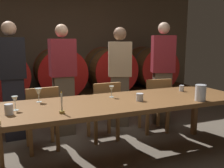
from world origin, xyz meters
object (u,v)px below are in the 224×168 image
object	(u,v)px
chair_left	(42,116)
candle_right	(62,107)
wine_barrel_far_right	(151,67)
wine_glass_left	(15,100)
wine_barrel_right	(109,69)
wine_glass_right	(111,89)
cup_left	(9,109)
chair_center	(104,108)
wine_glass_center	(39,92)
guest_far_left	(12,81)
dining_table	(125,105)
guest_far_right	(162,73)
wine_barrel_left	(3,74)
cup_center	(140,97)
chair_right	(155,103)
wine_barrel_center	(59,72)
pitcher	(201,93)
guest_center_right	(120,76)
cup_right	(182,88)
guest_center_left	(63,80)

from	to	relation	value
chair_left	candle_right	bearing A→B (deg)	92.47
wine_barrel_far_right	wine_glass_left	size ratio (longest dim) A/B	6.46
wine_barrel_right	wine_glass_right	world-z (taller)	wine_barrel_right
wine_barrel_far_right	cup_left	xyz separation A→B (m)	(-3.09, -2.53, -0.02)
cup_left	chair_center	bearing A→B (deg)	32.55
candle_right	cup_left	distance (m)	0.49
wine_barrel_far_right	wine_glass_center	xyz separation A→B (m)	(-2.77, -2.14, 0.04)
wine_barrel_far_right	guest_far_left	bearing A→B (deg)	-159.22
dining_table	guest_far_right	xyz separation A→B (m)	(1.23, 1.07, 0.20)
wine_barrel_left	cup_center	distance (m)	2.93
candle_right	wine_glass_left	xyz separation A→B (m)	(-0.41, 0.28, 0.04)
candle_right	chair_right	bearing A→B (deg)	30.03
wine_barrel_center	wine_glass_left	distance (m)	2.56
wine_barrel_center	wine_glass_right	size ratio (longest dim) A/B	6.66
candle_right	wine_barrel_center	bearing A→B (deg)	79.65
wine_barrel_center	wine_glass_right	bearing A→B (deg)	-84.59
chair_right	pitcher	distance (m)	1.14
dining_table	wine_barrel_center	bearing A→B (deg)	97.12
wine_glass_left	cup_center	xyz separation A→B (m)	(1.34, -0.12, -0.06)
guest_center_right	candle_right	xyz separation A→B (m)	(-1.28, -1.48, -0.03)
wine_glass_left	cup_right	world-z (taller)	wine_glass_left
chair_left	guest_center_right	xyz separation A→B (m)	(1.36, 0.54, 0.37)
wine_glass_left	cup_right	xyz separation A→B (m)	(2.15, 0.14, -0.06)
wine_barrel_center	wine_glass_center	bearing A→B (deg)	-106.73
wine_barrel_left	guest_far_left	size ratio (longest dim) A/B	0.54
guest_center_right	guest_center_left	bearing A→B (deg)	22.48
guest_far_left	guest_far_right	distance (m)	2.44
guest_far_left	cup_center	distance (m)	1.92
candle_right	cup_center	size ratio (longest dim) A/B	2.55
wine_barrel_right	chair_left	xyz separation A→B (m)	(-1.65, -1.74, -0.35)
guest_center_left	candle_right	world-z (taller)	guest_center_left
wine_barrel_far_right	guest_far_right	world-z (taller)	guest_far_right
wine_barrel_center	guest_far_left	distance (m)	1.46
chair_left	guest_far_right	distance (m)	2.18
guest_center_right	dining_table	bearing A→B (deg)	88.39
wine_barrel_right	chair_left	size ratio (longest dim) A/B	1.07
guest_center_left	guest_far_right	size ratio (longest dim) A/B	0.96
guest_far_left	wine_glass_right	world-z (taller)	guest_far_left
wine_barrel_center	guest_far_left	world-z (taller)	guest_far_left
guest_far_right	cup_left	distance (m)	2.76
wine_glass_center	guest_far_right	bearing A→B (deg)	19.70
wine_glass_left	cup_left	bearing A→B (deg)	-113.94
wine_barrel_center	cup_center	distance (m)	2.56
guest_far_right	wine_glass_right	distance (m)	1.59
candle_right	wine_glass_right	xyz separation A→B (m)	(0.70, 0.45, 0.04)
wine_barrel_far_right	candle_right	distance (m)	3.75
chair_center	candle_right	distance (m)	1.29
wine_barrel_right	pitcher	size ratio (longest dim) A/B	5.01
guest_far_left	guest_center_right	distance (m)	1.69
wine_barrel_left	wine_barrel_right	size ratio (longest dim) A/B	1.00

